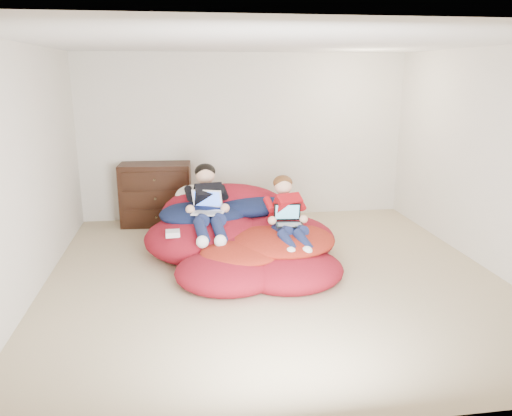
{
  "coord_description": "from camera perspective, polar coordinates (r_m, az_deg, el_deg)",
  "views": [
    {
      "loc": [
        -0.96,
        -5.12,
        2.22
      ],
      "look_at": [
        -0.14,
        0.37,
        0.7
      ],
      "focal_mm": 35.0,
      "sensor_mm": 36.0,
      "label": 1
    }
  ],
  "objects": [
    {
      "name": "room_shell",
      "position": [
        5.58,
        2.04,
        -5.7
      ],
      "size": [
        5.1,
        5.1,
        2.77
      ],
      "color": "tan",
      "rests_on": "ground"
    },
    {
      "name": "dresser",
      "position": [
        7.57,
        -11.35,
        1.56
      ],
      "size": [
        1.05,
        0.6,
        0.92
      ],
      "color": "black",
      "rests_on": "ground"
    },
    {
      "name": "beanbag_pile",
      "position": [
        6.11,
        -1.54,
        -3.41
      ],
      "size": [
        2.37,
        2.42,
        0.85
      ],
      "color": "maroon",
      "rests_on": "ground"
    },
    {
      "name": "cream_pillow",
      "position": [
        6.69,
        -7.2,
        1.37
      ],
      "size": [
        0.48,
        0.3,
        0.3
      ],
      "primitive_type": "ellipsoid",
      "color": "silver",
      "rests_on": "beanbag_pile"
    },
    {
      "name": "older_boy",
      "position": [
        6.16,
        -5.6,
        0.83
      ],
      "size": [
        0.41,
        1.3,
        0.74
      ],
      "color": "black",
      "rests_on": "beanbag_pile"
    },
    {
      "name": "younger_boy",
      "position": [
        5.86,
        3.58,
        -0.47
      ],
      "size": [
        0.4,
        1.09,
        0.71
      ],
      "color": "#B00F17",
      "rests_on": "beanbag_pile"
    },
    {
      "name": "laptop_white",
      "position": [
        6.06,
        -5.54,
        0.18
      ],
      "size": [
        0.42,
        0.45,
        0.26
      ],
      "color": "white",
      "rests_on": "older_boy"
    },
    {
      "name": "laptop_black",
      "position": [
        5.81,
        3.73,
        -1.26
      ],
      "size": [
        0.33,
        0.3,
        0.23
      ],
      "color": "black",
      "rests_on": "younger_boy"
    },
    {
      "name": "power_adapter",
      "position": [
        5.83,
        -9.49,
        -2.89
      ],
      "size": [
        0.17,
        0.17,
        0.06
      ],
      "primitive_type": "cube",
      "rotation": [
        0.0,
        0.0,
        0.03
      ],
      "color": "white",
      "rests_on": "beanbag_pile"
    }
  ]
}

